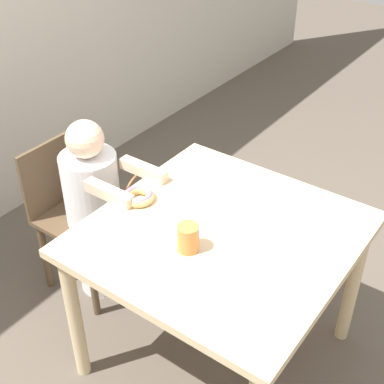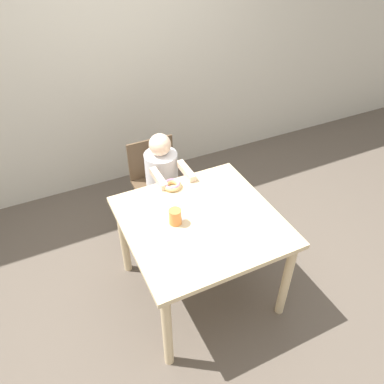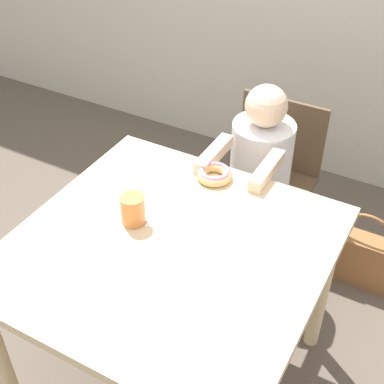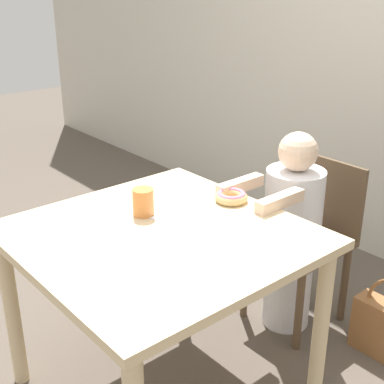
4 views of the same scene
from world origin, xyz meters
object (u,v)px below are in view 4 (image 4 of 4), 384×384
object	(u,v)px
child_figure	(291,234)
donut	(231,196)
cup	(143,202)
chair	(305,238)

from	to	relation	value
child_figure	donut	size ratio (longest dim) A/B	7.16
child_figure	cup	xyz separation A→B (m)	(-0.18, -0.69, 0.30)
chair	cup	xyz separation A→B (m)	(-0.18, -0.80, 0.35)
donut	child_figure	bearing A→B (deg)	81.36
donut	cup	distance (m)	0.37
chair	donut	xyz separation A→B (m)	(-0.05, -0.45, 0.32)
donut	cup	bearing A→B (deg)	-110.07
chair	cup	size ratio (longest dim) A/B	7.40
donut	cup	xyz separation A→B (m)	(-0.13, -0.35, 0.03)
child_figure	donut	xyz separation A→B (m)	(-0.05, -0.34, 0.27)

